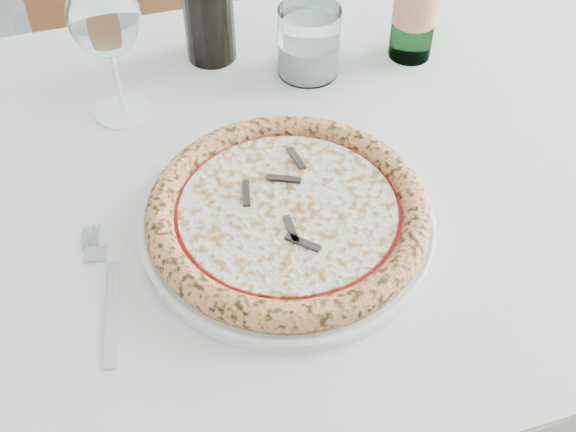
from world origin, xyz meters
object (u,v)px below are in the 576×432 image
at_px(tumbler, 309,46).
at_px(wine_glass, 104,20).
at_px(chair_far, 127,21).
at_px(plate, 288,223).
at_px(pizza, 288,212).
at_px(dining_table, 260,224).

bearing_deg(tumbler, wine_glass, 179.00).
distance_m(chair_far, plate, 0.90).
relative_size(chair_far, pizza, 2.90).
height_order(dining_table, tumbler, tumbler).
distance_m(plate, wine_glass, 0.33).
distance_m(dining_table, tumbler, 0.26).
bearing_deg(plate, wine_glass, 114.80).
height_order(pizza, tumbler, tumbler).
xyz_separation_m(chair_far, wine_glass, (-0.11, -0.59, 0.37)).
bearing_deg(pizza, wine_glass, 114.80).
height_order(pizza, wine_glass, wine_glass).
bearing_deg(chair_far, pizza, -88.48).
xyz_separation_m(dining_table, pizza, (-0.00, -0.10, 0.12)).
distance_m(dining_table, plate, 0.14).
bearing_deg(pizza, dining_table, 90.00).
height_order(chair_far, wine_glass, wine_glass).
distance_m(wine_glass, tumbler, 0.29).
relative_size(chair_far, plate, 2.76).
xyz_separation_m(wine_glass, tumbler, (0.27, -0.00, -0.10)).
bearing_deg(chair_far, wine_glass, -100.04).
xyz_separation_m(plate, tumbler, (0.14, 0.27, 0.03)).
xyz_separation_m(chair_far, plate, (0.02, -0.87, 0.23)).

